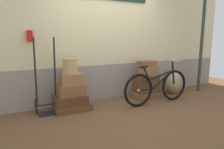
{
  "coord_description": "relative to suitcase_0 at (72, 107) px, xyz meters",
  "views": [
    {
      "loc": [
        -1.98,
        -3.32,
        1.4
      ],
      "look_at": [
        -0.1,
        0.28,
        0.66
      ],
      "focal_mm": 32.19,
      "sensor_mm": 36.0,
      "label": 1
    }
  ],
  "objects": [
    {
      "name": "ground",
      "position": [
        0.92,
        -0.39,
        -0.09
      ],
      "size": [
        9.19,
        5.2,
        0.06
      ],
      "primitive_type": "cube",
      "color": "brown"
    },
    {
      "name": "station_building",
      "position": [
        0.93,
        0.45,
        1.34
      ],
      "size": [
        7.19,
        0.74,
        2.79
      ],
      "color": "gray",
      "rests_on": "ground"
    },
    {
      "name": "suitcase_0",
      "position": [
        0.0,
        0.0,
        0.0
      ],
      "size": [
        0.7,
        0.48,
        0.13
      ],
      "primitive_type": "cube",
      "rotation": [
        0.0,
        0.0,
        -0.01
      ],
      "color": "brown",
      "rests_on": "ground"
    },
    {
      "name": "suitcase_1",
      "position": [
        -0.04,
        -0.01,
        0.15
      ],
      "size": [
        0.63,
        0.45,
        0.17
      ],
      "primitive_type": "cube",
      "rotation": [
        0.0,
        0.0,
        -0.03
      ],
      "color": "#4C2D19",
      "rests_on": "suitcase_0"
    },
    {
      "name": "suitcase_2",
      "position": [
        -0.01,
        -0.0,
        0.34
      ],
      "size": [
        0.52,
        0.35,
        0.21
      ],
      "primitive_type": "cube",
      "rotation": [
        0.0,
        0.0,
        0.03
      ],
      "color": "brown",
      "rests_on": "suitcase_1"
    },
    {
      "name": "suitcase_3",
      "position": [
        0.0,
        -0.01,
        0.55
      ],
      "size": [
        0.42,
        0.26,
        0.22
      ],
      "primitive_type": "cube",
      "rotation": [
        0.0,
        0.0,
        -0.01
      ],
      "color": "olive",
      "rests_on": "suitcase_2"
    },
    {
      "name": "suitcase_4",
      "position": [
        1.82,
        0.0,
        -0.0
      ],
      "size": [
        0.71,
        0.49,
        0.12
      ],
      "primitive_type": "cube",
      "rotation": [
        0.0,
        0.0,
        -0.11
      ],
      "color": "brown",
      "rests_on": "ground"
    },
    {
      "name": "suitcase_5",
      "position": [
        1.84,
        0.02,
        0.16
      ],
      "size": [
        0.59,
        0.4,
        0.21
      ],
      "primitive_type": "cube",
      "rotation": [
        0.0,
        0.0,
        -0.09
      ],
      "color": "brown",
      "rests_on": "suitcase_4"
    },
    {
      "name": "suitcase_6",
      "position": [
        1.82,
        0.02,
        0.36
      ],
      "size": [
        0.54,
        0.35,
        0.2
      ],
      "primitive_type": "cube",
      "rotation": [
        0.0,
        0.0,
        -0.09
      ],
      "color": "brown",
      "rests_on": "suitcase_5"
    },
    {
      "name": "suitcase_7",
      "position": [
        1.82,
        -0.03,
        0.57
      ],
      "size": [
        0.41,
        0.26,
        0.22
      ],
      "primitive_type": "cube",
      "rotation": [
        0.0,
        0.0,
        -0.04
      ],
      "color": "olive",
      "rests_on": "suitcase_6"
    },
    {
      "name": "suitcase_8",
      "position": [
        1.81,
        0.02,
        0.75
      ],
      "size": [
        0.4,
        0.26,
        0.14
      ],
      "primitive_type": "cube",
      "rotation": [
        0.0,
        0.0,
        -0.01
      ],
      "color": "brown",
      "rests_on": "suitcase_7"
    },
    {
      "name": "wicker_basket",
      "position": [
        -0.02,
        -0.01,
        0.81
      ],
      "size": [
        0.27,
        0.27,
        0.3
      ],
      "primitive_type": "cylinder",
      "color": "tan",
      "rests_on": "suitcase_3"
    },
    {
      "name": "luggage_trolley",
      "position": [
        -0.46,
        0.09,
        0.26
      ],
      "size": [
        0.43,
        0.37,
        1.42
      ],
      "color": "black",
      "rests_on": "ground"
    },
    {
      "name": "burlap_sack",
      "position": [
        2.66,
        0.02,
        0.21
      ],
      "size": [
        0.43,
        0.37,
        0.56
      ],
      "primitive_type": "ellipsoid",
      "color": "tan",
      "rests_on": "ground"
    },
    {
      "name": "bicycle",
      "position": [
        1.75,
        -0.44,
        0.3
      ],
      "size": [
        1.67,
        0.46,
        0.93
      ],
      "color": "black",
      "rests_on": "ground"
    }
  ]
}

